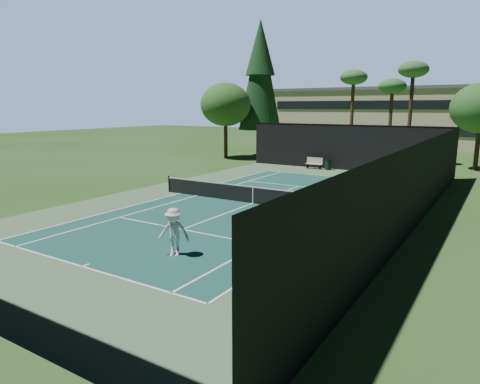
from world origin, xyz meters
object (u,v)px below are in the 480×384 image
object	(u,v)px
tennis_net	(253,194)
trash_bin	(328,165)
player	(174,232)
tennis_ball_c	(332,199)
park_bench	(314,163)
tennis_ball_b	(231,192)
tennis_ball_d	(214,187)

from	to	relation	value
tennis_net	trash_bin	size ratio (longest dim) A/B	13.65
player	tennis_ball_c	bearing A→B (deg)	60.30
park_bench	tennis_ball_b	bearing A→B (deg)	-91.98
player	tennis_ball_c	xyz separation A→B (m)	(1.58, 12.67, -0.89)
park_bench	player	bearing A→B (deg)	-79.66
player	tennis_ball_b	bearing A→B (deg)	90.69
tennis_net	player	xyz separation A→B (m)	(1.99, -9.25, 0.37)
tennis_ball_b	tennis_ball_d	world-z (taller)	tennis_ball_d
tennis_net	park_bench	distance (m)	15.51
tennis_net	tennis_ball_b	distance (m)	3.73
tennis_ball_c	park_bench	size ratio (longest dim) A/B	0.04
player	tennis_ball_d	world-z (taller)	player
tennis_net	tennis_ball_c	bearing A→B (deg)	43.79
tennis_net	tennis_ball_b	xyz separation A→B (m)	(-2.95, 2.22, -0.53)
tennis_ball_d	player	bearing A→B (deg)	-60.54
tennis_ball_d	tennis_ball_b	bearing A→B (deg)	-21.95
tennis_ball_b	trash_bin	bearing A→B (deg)	82.19
player	park_bench	bearing A→B (deg)	77.76
tennis_net	tennis_ball_d	bearing A→B (deg)	148.54
tennis_net	trash_bin	world-z (taller)	tennis_net
tennis_ball_d	trash_bin	xyz separation A→B (m)	(3.79, 12.24, 0.45)
tennis_net	tennis_ball_d	world-z (taller)	tennis_net
player	tennis_ball_d	distance (m)	14.12
player	park_bench	xyz separation A→B (m)	(-4.48, 24.55, -0.38)
player	park_bench	world-z (taller)	player
trash_bin	tennis_ball_b	bearing A→B (deg)	-97.81
tennis_net	tennis_ball_d	distance (m)	5.82
tennis_ball_c	park_bench	bearing A→B (deg)	117.02
tennis_ball_d	park_bench	distance (m)	12.53
player	park_bench	size ratio (longest dim) A/B	1.23
tennis_ball_b	park_bench	size ratio (longest dim) A/B	0.04
player	tennis_ball_d	xyz separation A→B (m)	(-6.93, 12.27, -0.90)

